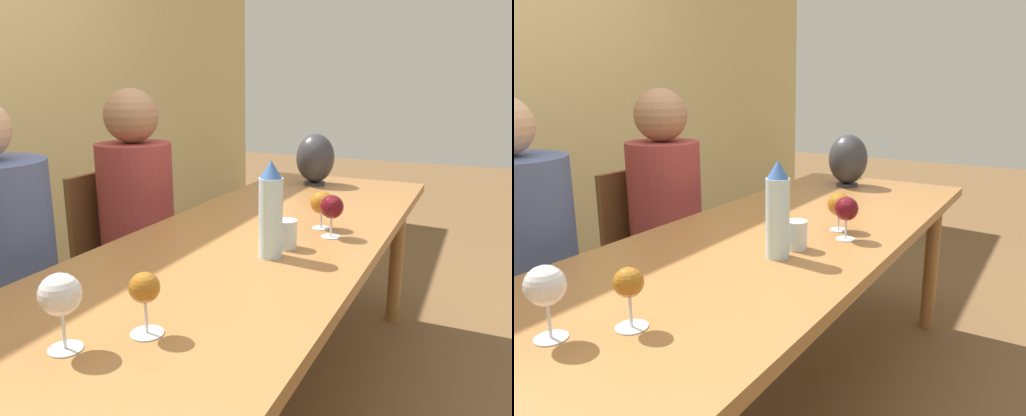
# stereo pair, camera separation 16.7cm
# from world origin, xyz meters

# --- Properties ---
(dining_table) EXTENTS (2.85, 0.82, 0.74)m
(dining_table) POSITION_xyz_m (0.00, 0.00, 0.67)
(dining_table) COLOR #936033
(dining_table) RESTS_ON ground_plane
(water_bottle) EXTENTS (0.07, 0.07, 0.29)m
(water_bottle) POSITION_xyz_m (0.07, -0.12, 0.88)
(water_bottle) COLOR silver
(water_bottle) RESTS_ON dining_table
(water_tumbler) EXTENTS (0.07, 0.07, 0.09)m
(water_tumbler) POSITION_xyz_m (0.17, -0.14, 0.79)
(water_tumbler) COLOR silver
(water_tumbler) RESTS_ON dining_table
(vase) EXTENTS (0.19, 0.19, 0.26)m
(vase) POSITION_xyz_m (1.17, 0.10, 0.88)
(vase) COLOR #2D2D33
(vase) RESTS_ON dining_table
(wine_glass_0) EXTENTS (0.08, 0.08, 0.16)m
(wine_glass_0) POSITION_xyz_m (-0.59, 0.03, 0.86)
(wine_glass_0) COLOR silver
(wine_glass_0) RESTS_ON dining_table
(wine_glass_1) EXTENTS (0.08, 0.08, 0.14)m
(wine_glass_1) POSITION_xyz_m (0.43, -0.17, 0.83)
(wine_glass_1) COLOR silver
(wine_glass_1) RESTS_ON dining_table
(wine_glass_3) EXTENTS (0.08, 0.08, 0.15)m
(wine_glass_3) POSITION_xyz_m (0.34, -0.23, 0.84)
(wine_glass_3) COLOR silver
(wine_glass_3) RESTS_ON dining_table
(wine_glass_4) EXTENTS (0.07, 0.07, 0.14)m
(wine_glass_4) POSITION_xyz_m (-0.47, -0.08, 0.84)
(wine_glass_4) COLOR silver
(wine_glass_4) RESTS_ON dining_table
(chair_far) EXTENTS (0.44, 0.44, 0.86)m
(chair_far) POSITION_xyz_m (0.47, 0.75, 0.47)
(chair_far) COLOR brown
(chair_far) RESTS_ON ground_plane
(person_near) EXTENTS (0.37, 0.37, 1.22)m
(person_near) POSITION_xyz_m (-0.24, 0.67, 0.64)
(person_near) COLOR #2D2D38
(person_near) RESTS_ON ground_plane
(person_far) EXTENTS (0.32, 0.32, 1.23)m
(person_far) POSITION_xyz_m (0.47, 0.68, 0.67)
(person_far) COLOR #2D2D38
(person_far) RESTS_ON ground_plane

